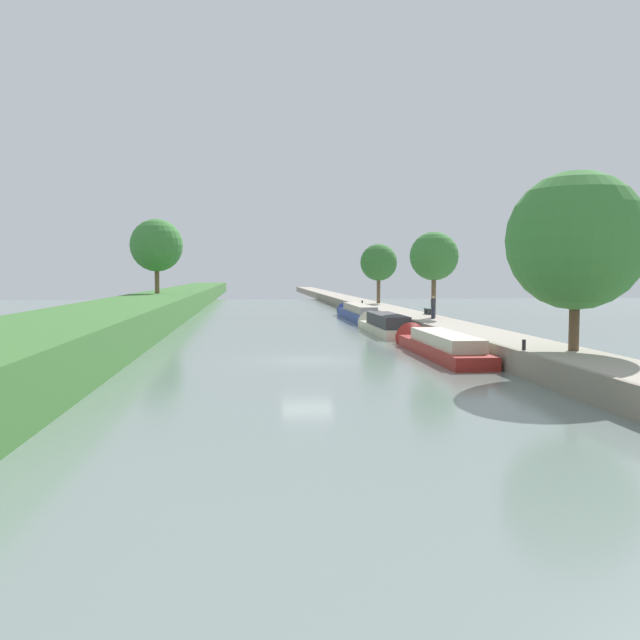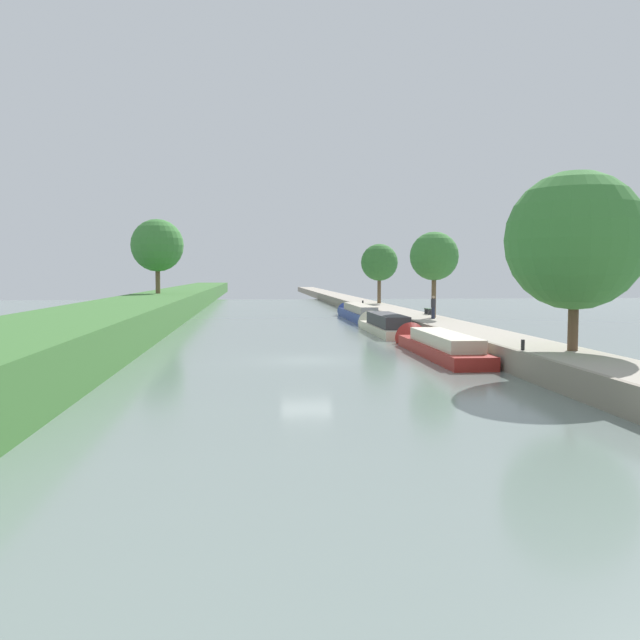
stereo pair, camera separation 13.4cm
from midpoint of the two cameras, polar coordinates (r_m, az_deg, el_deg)
The scene contains 15 objects.
ground_plane at distance 33.59m, azimuth -1.19°, elevation -3.41°, with size 160.00×160.00×0.00m, color slate.
left_grassy_bank at distance 34.63m, azimuth -21.43°, elevation -1.68°, with size 7.00×260.00×2.13m.
right_towpath at distance 35.82m, azimuth 15.30°, elevation -2.26°, with size 3.36×260.00×1.03m.
stone_quay at distance 35.21m, azimuth 12.56°, elevation -2.28°, with size 0.25×260.00×1.08m.
narrowboat_red at distance 36.41m, azimuth 9.74°, elevation -2.09°, with size 2.06×12.48×1.96m.
narrowboat_cream at distance 49.43m, azimuth 5.29°, elevation -0.42°, with size 2.08×11.82×2.12m.
narrowboat_blue at distance 63.13m, azimuth 3.07°, elevation 0.59°, with size 1.82×16.10×1.93m.
tree_rightbank_near at distance 30.52m, azimuth 20.62°, elevation 6.26°, with size 5.83×5.83×7.56m.
tree_rightbank_midnear at distance 50.67m, azimuth 9.49°, elevation 5.29°, with size 3.57×3.57×6.32m.
tree_rightbank_midfar at distance 74.51m, azimuth 4.90°, elevation 4.83°, with size 4.03×4.03×6.49m.
tree_leftbank_downstream at distance 75.26m, azimuth -13.63°, elevation 6.11°, with size 5.63×5.63×7.99m.
person_walking at distance 49.48m, azimuth 9.41°, elevation 1.11°, with size 0.34×0.34×1.66m.
mooring_bollard_near at distance 30.16m, azimuth 16.64°, elevation -2.01°, with size 0.16×0.16×0.45m.
mooring_bollard_far at distance 70.81m, azimuth 3.51°, elevation 1.47°, with size 0.16×0.16×0.45m.
park_bench at distance 54.97m, azimuth 9.04°, elevation 0.84°, with size 0.44×1.50×0.47m.
Camera 1 is at (-2.77, -33.19, 4.29)m, focal length 38.08 mm.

